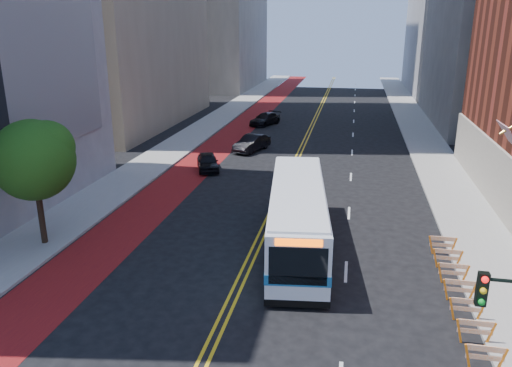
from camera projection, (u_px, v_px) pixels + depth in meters
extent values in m
plane|color=black|center=(217.00, 332.00, 19.36)|extent=(160.00, 160.00, 0.00)
cube|color=gray|center=(181.00, 144.00, 49.58)|extent=(4.00, 140.00, 0.15)
cube|color=gray|center=(433.00, 155.00, 45.18)|extent=(4.00, 140.00, 0.15)
cube|color=maroon|center=(219.00, 146.00, 48.89)|extent=(3.60, 140.00, 0.01)
cube|color=gold|center=(299.00, 150.00, 47.43)|extent=(0.14, 140.00, 0.01)
cube|color=gold|center=(303.00, 150.00, 47.37)|extent=(0.14, 140.00, 0.01)
cube|color=silver|center=(346.00, 271.00, 24.09)|extent=(0.14, 2.20, 0.01)
cube|color=silver|center=(349.00, 213.00, 31.56)|extent=(0.14, 2.20, 0.01)
cube|color=silver|center=(351.00, 177.00, 39.04)|extent=(0.14, 2.20, 0.01)
cube|color=silver|center=(352.00, 152.00, 46.52)|extent=(0.14, 2.20, 0.01)
cube|color=silver|center=(353.00, 135.00, 54.00)|extent=(0.14, 2.20, 0.01)
cube|color=silver|center=(354.00, 121.00, 61.47)|extent=(0.14, 2.20, 0.01)
cube|color=silver|center=(354.00, 111.00, 68.95)|extent=(0.14, 2.20, 0.01)
cube|color=silver|center=(355.00, 102.00, 76.43)|extent=(0.14, 2.20, 0.01)
cube|color=silver|center=(355.00, 95.00, 83.91)|extent=(0.14, 2.20, 0.01)
cube|color=silver|center=(355.00, 90.00, 91.38)|extent=(0.14, 2.20, 0.01)
cube|color=silver|center=(356.00, 85.00, 98.86)|extent=(0.14, 2.20, 0.01)
cube|color=black|center=(486.00, 178.00, 35.12)|extent=(0.35, 2.80, 2.20)
cube|color=#B21419|center=(509.00, 135.00, 22.68)|extent=(0.75, 1.90, 1.05)
cube|color=orange|center=(468.00, 357.00, 17.13)|extent=(0.32, 0.06, 0.99)
cube|color=orange|center=(502.00, 361.00, 16.93)|extent=(0.32, 0.06, 0.99)
cube|color=orange|center=(486.00, 349.00, 16.90)|extent=(1.25, 0.05, 0.22)
cube|color=orange|center=(485.00, 358.00, 17.01)|extent=(1.25, 0.05, 0.18)
cube|color=orange|center=(459.00, 331.00, 18.58)|extent=(0.32, 0.06, 0.99)
cube|color=orange|center=(491.00, 334.00, 18.37)|extent=(0.32, 0.06, 0.99)
cube|color=orange|center=(476.00, 323.00, 18.35)|extent=(1.25, 0.05, 0.22)
cube|color=orange|center=(475.00, 331.00, 18.46)|extent=(1.25, 0.05, 0.18)
cube|color=orange|center=(452.00, 309.00, 20.02)|extent=(0.32, 0.06, 0.99)
cube|color=orange|center=(481.00, 312.00, 19.82)|extent=(0.32, 0.06, 0.99)
cube|color=orange|center=(468.00, 301.00, 19.80)|extent=(1.25, 0.05, 0.22)
cube|color=orange|center=(466.00, 309.00, 19.91)|extent=(1.25, 0.05, 0.18)
cube|color=orange|center=(446.00, 290.00, 21.47)|extent=(0.32, 0.06, 0.99)
cube|color=orange|center=(473.00, 292.00, 21.27)|extent=(0.32, 0.06, 0.99)
cube|color=orange|center=(460.00, 282.00, 21.25)|extent=(1.25, 0.05, 0.22)
cube|color=orange|center=(459.00, 290.00, 21.36)|extent=(1.25, 0.05, 0.18)
cube|color=orange|center=(440.00, 273.00, 22.92)|extent=(0.32, 0.06, 0.99)
cube|color=orange|center=(465.00, 275.00, 22.72)|extent=(0.32, 0.06, 0.99)
cube|color=orange|center=(454.00, 266.00, 22.70)|extent=(1.25, 0.05, 0.22)
cube|color=orange|center=(453.00, 273.00, 22.81)|extent=(1.25, 0.05, 0.18)
cube|color=orange|center=(435.00, 258.00, 24.37)|extent=(0.32, 0.06, 0.99)
cube|color=orange|center=(459.00, 260.00, 24.17)|extent=(0.32, 0.06, 0.99)
cube|color=orange|center=(448.00, 251.00, 24.15)|extent=(1.25, 0.05, 0.22)
cube|color=orange|center=(447.00, 258.00, 24.25)|extent=(1.25, 0.05, 0.18)
cube|color=orange|center=(431.00, 245.00, 25.82)|extent=(0.32, 0.06, 0.99)
cube|color=orange|center=(453.00, 247.00, 25.62)|extent=(0.32, 0.06, 0.99)
cube|color=orange|center=(443.00, 239.00, 25.60)|extent=(1.25, 0.05, 0.22)
cube|color=orange|center=(442.00, 245.00, 25.70)|extent=(1.25, 0.05, 0.18)
cylinder|color=black|center=(41.00, 214.00, 26.51)|extent=(0.32, 0.32, 3.20)
sphere|color=#1B490F|center=(33.00, 160.00, 25.60)|extent=(4.20, 4.20, 4.20)
sphere|color=#1B490F|center=(47.00, 147.00, 25.68)|extent=(2.80, 2.80, 2.80)
sphere|color=#1B490F|center=(20.00, 153.00, 25.29)|extent=(2.40, 2.40, 2.40)
cube|color=black|center=(482.00, 289.00, 13.12)|extent=(0.28, 0.22, 0.95)
sphere|color=red|center=(485.00, 280.00, 12.88)|extent=(0.18, 0.18, 0.18)
sphere|color=yellow|center=(483.00, 291.00, 12.98)|extent=(0.18, 0.18, 0.18)
sphere|color=#0CA526|center=(482.00, 302.00, 13.08)|extent=(0.18, 0.18, 0.18)
cube|color=silver|center=(297.00, 215.00, 26.12)|extent=(4.18, 12.77, 2.98)
cube|color=#18588D|center=(297.00, 223.00, 26.25)|extent=(4.22, 12.82, 0.47)
cube|color=black|center=(298.00, 201.00, 26.76)|extent=(3.78, 9.04, 0.99)
cube|color=black|center=(298.00, 266.00, 20.12)|extent=(2.39, 0.39, 1.67)
cube|color=black|center=(297.00, 173.00, 31.91)|extent=(2.17, 0.36, 1.04)
cube|color=#FF5905|center=(299.00, 242.00, 19.79)|extent=(1.90, 0.31, 0.31)
cube|color=silver|center=(298.00, 187.00, 25.65)|extent=(3.97, 12.13, 0.13)
cube|color=black|center=(297.00, 241.00, 26.57)|extent=(4.21, 12.81, 0.31)
cylinder|color=black|center=(270.00, 274.00, 22.80)|extent=(0.43, 1.07, 1.04)
cylinder|color=black|center=(324.00, 276.00, 22.62)|extent=(0.43, 1.07, 1.04)
cylinder|color=black|center=(276.00, 214.00, 29.94)|extent=(0.43, 1.07, 1.04)
cylinder|color=black|center=(317.00, 215.00, 29.77)|extent=(0.43, 1.07, 1.04)
cylinder|color=black|center=(277.00, 205.00, 31.37)|extent=(0.43, 1.07, 1.04)
cylinder|color=black|center=(316.00, 207.00, 31.20)|extent=(0.43, 1.07, 1.04)
imported|color=black|center=(208.00, 162.00, 40.73)|extent=(2.95, 4.36, 1.38)
imported|color=black|center=(252.00, 143.00, 46.86)|extent=(3.05, 4.84, 1.50)
imported|color=black|center=(265.00, 119.00, 59.05)|extent=(3.61, 5.19, 1.40)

